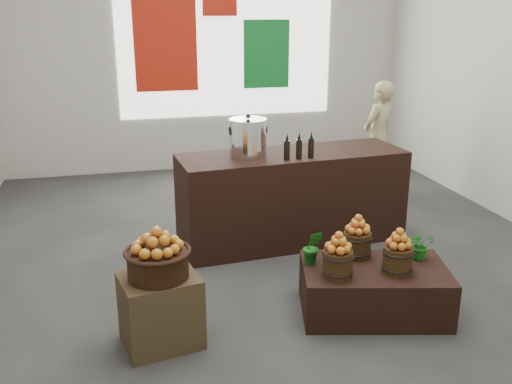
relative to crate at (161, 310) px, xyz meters
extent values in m
plane|color=#393937|center=(1.16, 1.28, -0.27)|extent=(7.00, 7.00, 0.00)
cube|color=#B5B2A7|center=(1.16, 4.78, 1.73)|extent=(6.00, 0.04, 4.00)
cube|color=white|center=(1.46, 4.76, 1.73)|extent=(3.20, 0.02, 2.40)
cube|color=#AD1D0D|center=(0.56, 4.75, 1.63)|extent=(0.90, 0.04, 1.40)
cube|color=#116D26|center=(2.06, 4.75, 1.43)|extent=(0.70, 0.04, 1.00)
cube|color=#4C3E23|center=(0.00, 0.00, 0.00)|extent=(0.62, 0.54, 0.54)
cylinder|color=black|center=(0.00, 0.00, 0.37)|extent=(0.43, 0.43, 0.20)
cube|color=black|center=(1.71, 0.04, -0.07)|extent=(1.28, 0.96, 0.40)
cylinder|color=#39240F|center=(1.35, -0.03, 0.23)|extent=(0.23, 0.23, 0.21)
cylinder|color=#39240F|center=(1.83, -0.08, 0.23)|extent=(0.23, 0.23, 0.21)
cylinder|color=#39240F|center=(1.65, 0.28, 0.23)|extent=(0.23, 0.23, 0.21)
imported|color=#145B13|center=(2.14, 0.11, 0.25)|extent=(0.23, 0.20, 0.24)
imported|color=#145B13|center=(1.24, 0.23, 0.27)|extent=(0.19, 0.18, 0.29)
cube|color=black|center=(1.52, 1.65, 0.21)|extent=(2.39, 0.93, 0.96)
cylinder|color=silver|center=(1.04, 1.62, 0.87)|extent=(0.36, 0.36, 0.36)
imported|color=tan|center=(3.13, 3.02, 0.47)|extent=(0.64, 0.59, 1.48)
camera|label=1|loc=(-0.22, -3.74, 2.10)|focal=40.00mm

